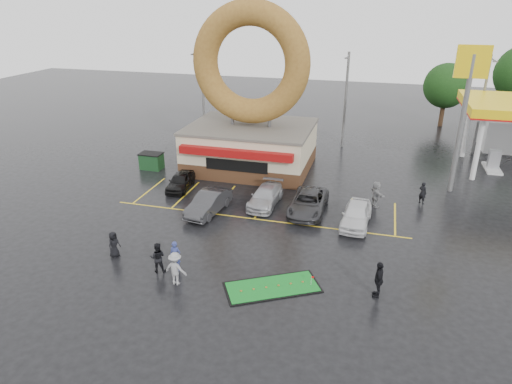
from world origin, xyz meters
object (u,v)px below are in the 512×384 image
(person_blue, at_px, (175,256))
(dumpster, at_px, (152,161))
(car_black, at_px, (180,181))
(car_white, at_px, (356,215))
(donut_shop, at_px, (251,116))
(car_dgrey, at_px, (209,203))
(streetlight_left, at_px, (203,93))
(shell_sign, at_px, (467,93))
(person_cameraman, at_px, (379,279))
(car_grey, at_px, (308,203))
(streetlight_right, at_px, (482,103))
(putting_green, at_px, (272,287))
(car_silver, at_px, (265,196))
(streetlight_mid, at_px, (346,98))

(person_blue, distance_m, dumpster, 16.48)
(car_black, height_order, car_white, car_white)
(donut_shop, xyz_separation_m, car_dgrey, (-0.23, -9.47, -3.74))
(car_dgrey, height_order, car_white, car_white)
(streetlight_left, distance_m, car_black, 14.06)
(car_dgrey, bearing_deg, car_black, 144.62)
(shell_sign, height_order, car_white, shell_sign)
(person_cameraman, bearing_deg, streetlight_left, -143.64)
(shell_sign, bearing_deg, dumpster, -176.09)
(car_grey, bearing_deg, donut_shop, 130.03)
(car_white, bearing_deg, streetlight_right, 64.97)
(shell_sign, xyz_separation_m, putting_green, (-9.99, -15.86, -7.34))
(donut_shop, relative_size, car_grey, 2.72)
(donut_shop, relative_size, dumpster, 7.50)
(car_black, relative_size, car_grey, 0.75)
(streetlight_right, xyz_separation_m, car_grey, (-12.76, -16.49, -4.09))
(streetlight_right, height_order, car_black, streetlight_right)
(person_cameraman, height_order, dumpster, person_cameraman)
(car_black, distance_m, car_grey, 10.15)
(shell_sign, relative_size, person_cameraman, 5.55)
(car_silver, distance_m, putting_green, 10.07)
(streetlight_right, xyz_separation_m, car_black, (-22.81, -15.05, -4.15))
(donut_shop, height_order, car_grey, donut_shop)
(streetlight_mid, height_order, person_blue, streetlight_mid)
(car_grey, relative_size, dumpster, 2.76)
(person_blue, bearing_deg, putting_green, -3.61)
(streetlight_mid, distance_m, putting_green, 25.25)
(donut_shop, bearing_deg, streetlight_left, 135.22)
(streetlight_right, height_order, putting_green, streetlight_right)
(donut_shop, relative_size, car_silver, 3.07)
(car_black, bearing_deg, car_dgrey, -49.25)
(streetlight_mid, distance_m, person_blue, 25.68)
(streetlight_mid, height_order, car_white, streetlight_mid)
(streetlight_mid, bearing_deg, person_blue, -104.53)
(car_white, xyz_separation_m, person_blue, (-8.89, -7.98, 0.12))
(donut_shop, distance_m, car_white, 13.39)
(streetlight_mid, relative_size, person_blue, 5.32)
(streetlight_right, height_order, person_cameraman, streetlight_right)
(streetlight_mid, xyz_separation_m, dumpster, (-15.05, -10.56, -4.13))
(car_silver, distance_m, person_blue, 9.76)
(streetlight_left, distance_m, car_silver, 17.89)
(shell_sign, distance_m, putting_green, 20.13)
(car_black, distance_m, car_white, 13.58)
(car_black, bearing_deg, car_silver, -14.88)
(streetlight_left, xyz_separation_m, person_cameraman, (18.10, -23.05, -3.83))
(streetlight_right, distance_m, person_cameraman, 26.54)
(streetlight_right, xyz_separation_m, dumpster, (-27.05, -11.56, -4.13))
(car_silver, height_order, putting_green, car_silver)
(car_silver, height_order, person_cameraman, person_cameraman)
(car_dgrey, bearing_deg, streetlight_mid, 75.35)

